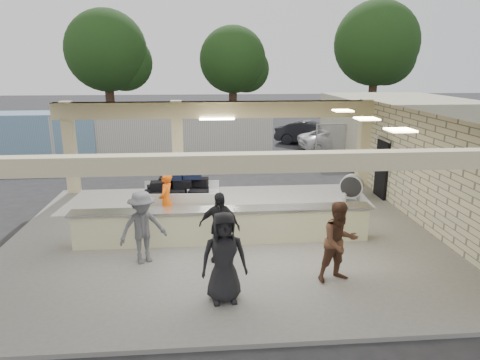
{
  "coord_description": "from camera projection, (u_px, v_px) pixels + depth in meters",
  "views": [
    {
      "loc": [
        -0.44,
        -11.45,
        4.87
      ],
      "look_at": [
        0.58,
        1.0,
        1.46
      ],
      "focal_mm": 32.0,
      "sensor_mm": 36.0,
      "label": 1
    }
  ],
  "objects": [
    {
      "name": "ground",
      "position": [
        223.0,
        238.0,
        12.33
      ],
      "size": [
        120.0,
        120.0,
        0.0
      ],
      "primitive_type": "plane",
      "color": "#252527",
      "rests_on": "ground"
    },
    {
      "name": "pavilion",
      "position": [
        229.0,
        187.0,
        12.63
      ],
      "size": [
        12.01,
        10.0,
        3.55
      ],
      "color": "slate",
      "rests_on": "ground"
    },
    {
      "name": "baggage_counter",
      "position": [
        223.0,
        226.0,
        11.69
      ],
      "size": [
        8.2,
        0.58,
        0.98
      ],
      "color": "beige",
      "rests_on": "pavilion"
    },
    {
      "name": "luggage_cart",
      "position": [
        179.0,
        192.0,
        13.75
      ],
      "size": [
        2.57,
        1.66,
        1.46
      ],
      "rotation": [
        0.0,
        0.0,
        -0.04
      ],
      "color": "silver",
      "rests_on": "pavilion"
    },
    {
      "name": "drum_fan",
      "position": [
        352.0,
        186.0,
        15.39
      ],
      "size": [
        0.87,
        0.66,
        0.93
      ],
      "rotation": [
        0.0,
        0.0,
        -0.52
      ],
      "color": "silver",
      "rests_on": "pavilion"
    },
    {
      "name": "baggage_handler",
      "position": [
        166.0,
        201.0,
        12.53
      ],
      "size": [
        0.48,
        0.7,
        1.75
      ],
      "primitive_type": "imported",
      "rotation": [
        0.0,
        0.0,
        4.49
      ],
      "color": "#F65D0C",
      "rests_on": "pavilion"
    },
    {
      "name": "passenger_a",
      "position": [
        339.0,
        242.0,
        9.52
      ],
      "size": [
        0.98,
        0.61,
        1.86
      ],
      "primitive_type": "imported",
      "rotation": [
        0.0,
        0.0,
        0.26
      ],
      "color": "brown",
      "rests_on": "pavilion"
    },
    {
      "name": "passenger_b",
      "position": [
        219.0,
        227.0,
        10.51
      ],
      "size": [
        1.11,
        0.68,
        1.78
      ],
      "primitive_type": "imported",
      "rotation": [
        0.0,
        0.0,
        -0.31
      ],
      "color": "black",
      "rests_on": "pavilion"
    },
    {
      "name": "passenger_c",
      "position": [
        143.0,
        227.0,
        10.41
      ],
      "size": [
        1.24,
        0.91,
        1.83
      ],
      "primitive_type": "imported",
      "rotation": [
        0.0,
        0.0,
        0.48
      ],
      "color": "#535459",
      "rests_on": "pavilion"
    },
    {
      "name": "passenger_d",
      "position": [
        224.0,
        257.0,
        8.69
      ],
      "size": [
        0.97,
        0.47,
        1.93
      ],
      "primitive_type": "imported",
      "rotation": [
        0.0,
        0.0,
        0.09
      ],
      "color": "black",
      "rests_on": "pavilion"
    },
    {
      "name": "car_white_a",
      "position": [
        339.0,
        140.0,
        24.48
      ],
      "size": [
        4.63,
        2.51,
        1.27
      ],
      "primitive_type": "imported",
      "rotation": [
        0.0,
        0.0,
        1.66
      ],
      "color": "white",
      "rests_on": "ground"
    },
    {
      "name": "car_white_b",
      "position": [
        398.0,
        134.0,
        25.76
      ],
      "size": [
        4.96,
        2.51,
        1.5
      ],
      "primitive_type": "imported",
      "rotation": [
        0.0,
        0.0,
        1.73
      ],
      "color": "white",
      "rests_on": "ground"
    },
    {
      "name": "car_dark",
      "position": [
        311.0,
        133.0,
        26.46
      ],
      "size": [
        4.45,
        3.28,
        1.41
      ],
      "primitive_type": "imported",
      "rotation": [
        0.0,
        0.0,
        1.09
      ],
      "color": "black",
      "rests_on": "ground"
    },
    {
      "name": "container_white",
      "position": [
        166.0,
        135.0,
        22.72
      ],
      "size": [
        11.22,
        2.99,
        2.4
      ],
      "primitive_type": "cube",
      "rotation": [
        0.0,
        0.0,
        0.07
      ],
      "color": "silver",
      "rests_on": "ground"
    },
    {
      "name": "container_blue",
      "position": [
        3.0,
        138.0,
        21.69
      ],
      "size": [
        9.57,
        2.48,
        2.48
      ],
      "primitive_type": "cube",
      "rotation": [
        0.0,
        0.0,
        0.02
      ],
      "color": "#7498B9",
      "rests_on": "ground"
    },
    {
      "name": "fence",
      "position": [
        433.0,
        142.0,
        21.57
      ],
      "size": [
        12.06,
        0.06,
        2.03
      ],
      "color": "gray",
      "rests_on": "ground"
    },
    {
      "name": "tree_left",
      "position": [
        111.0,
        54.0,
        33.49
      ],
      "size": [
        6.6,
        6.3,
        9.0
      ],
      "color": "#382619",
      "rests_on": "ground"
    },
    {
      "name": "tree_mid",
      "position": [
        236.0,
        62.0,
        36.36
      ],
      "size": [
        6.0,
        5.6,
        8.0
      ],
      "color": "#382619",
      "rests_on": "ground"
    },
    {
      "name": "tree_right",
      "position": [
        379.0,
        47.0,
        36.01
      ],
      "size": [
        7.2,
        7.0,
        10.0
      ],
      "color": "#382619",
      "rests_on": "ground"
    },
    {
      "name": "adjacent_building",
      "position": [
        396.0,
        129.0,
        22.27
      ],
      "size": [
        6.0,
        8.0,
        3.2
      ],
      "primitive_type": "cube",
      "color": "beige",
      "rests_on": "ground"
    }
  ]
}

